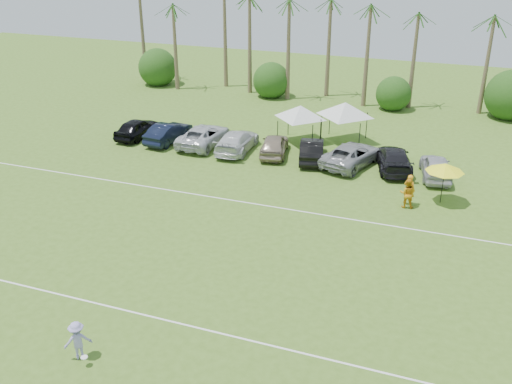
% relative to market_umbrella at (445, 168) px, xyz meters
% --- Properties ---
extents(ground, '(120.00, 120.00, 0.00)m').
position_rel_market_umbrella_xyz_m(ground, '(-11.61, -18.12, -2.31)').
color(ground, '#44681F').
rests_on(ground, ground).
extents(field_lines, '(80.00, 12.10, 0.01)m').
position_rel_market_umbrella_xyz_m(field_lines, '(-11.61, -10.12, -2.31)').
color(field_lines, white).
rests_on(field_lines, ground).
extents(palm_tree_0, '(2.40, 2.40, 8.90)m').
position_rel_market_umbrella_xyz_m(palm_tree_0, '(-33.61, 19.88, 5.17)').
color(palm_tree_0, brown).
rests_on(palm_tree_0, ground).
extents(palm_tree_1, '(2.40, 2.40, 9.90)m').
position_rel_market_umbrella_xyz_m(palm_tree_1, '(-28.61, 19.88, 6.04)').
color(palm_tree_1, brown).
rests_on(palm_tree_1, ground).
extents(palm_tree_4, '(2.40, 2.40, 8.90)m').
position_rel_market_umbrella_xyz_m(palm_tree_4, '(-15.61, 19.88, 5.17)').
color(palm_tree_4, brown).
rests_on(palm_tree_4, ground).
extents(palm_tree_5, '(2.40, 2.40, 9.90)m').
position_rel_market_umbrella_xyz_m(palm_tree_5, '(-11.61, 19.88, 6.04)').
color(palm_tree_5, brown).
rests_on(palm_tree_5, ground).
extents(palm_tree_6, '(2.40, 2.40, 10.90)m').
position_rel_market_umbrella_xyz_m(palm_tree_6, '(-7.61, 19.88, 6.90)').
color(palm_tree_6, brown).
rests_on(palm_tree_6, ground).
extents(palm_tree_8, '(2.40, 2.40, 8.90)m').
position_rel_market_umbrella_xyz_m(palm_tree_8, '(1.39, 19.88, 5.17)').
color(palm_tree_8, brown).
rests_on(palm_tree_8, ground).
extents(bush_tree_0, '(4.00, 4.00, 4.00)m').
position_rel_market_umbrella_xyz_m(bush_tree_0, '(-30.61, 20.88, -0.51)').
color(bush_tree_0, brown).
rests_on(bush_tree_0, ground).
extents(bush_tree_1, '(4.00, 4.00, 4.00)m').
position_rel_market_umbrella_xyz_m(bush_tree_1, '(-17.61, 20.88, -0.51)').
color(bush_tree_1, brown).
rests_on(bush_tree_1, ground).
extents(bush_tree_2, '(4.00, 4.00, 4.00)m').
position_rel_market_umbrella_xyz_m(bush_tree_2, '(-5.61, 20.88, -0.51)').
color(bush_tree_2, brown).
rests_on(bush_tree_2, ground).
extents(bush_tree_3, '(4.00, 4.00, 4.00)m').
position_rel_market_umbrella_xyz_m(bush_tree_3, '(4.39, 20.88, -0.51)').
color(bush_tree_3, brown).
rests_on(bush_tree_3, ground).
extents(sideline_player_a, '(0.84, 0.70, 1.97)m').
position_rel_market_umbrella_xyz_m(sideline_player_a, '(-1.84, -1.00, -1.33)').
color(sideline_player_a, orange).
rests_on(sideline_player_a, ground).
extents(sideline_player_b, '(0.96, 0.78, 1.85)m').
position_rel_market_umbrella_xyz_m(sideline_player_b, '(-1.91, -1.40, -1.39)').
color(sideline_player_b, orange).
rests_on(sideline_player_b, ground).
extents(canopy_tent_left, '(4.25, 4.25, 3.45)m').
position_rel_market_umbrella_xyz_m(canopy_tent_left, '(-11.17, 7.59, 0.64)').
color(canopy_tent_left, black).
rests_on(canopy_tent_left, ground).
extents(canopy_tent_right, '(4.61, 4.61, 3.74)m').
position_rel_market_umbrella_xyz_m(canopy_tent_right, '(-7.94, 8.79, 0.89)').
color(canopy_tent_right, black).
rests_on(canopy_tent_right, ground).
extents(market_umbrella, '(2.31, 2.31, 2.58)m').
position_rel_market_umbrella_xyz_m(market_umbrella, '(0.00, 0.00, 0.00)').
color(market_umbrella, black).
rests_on(market_umbrella, ground).
extents(frisbee_player, '(1.22, 1.16, 1.64)m').
position_rel_market_umbrella_xyz_m(frisbee_player, '(-12.23, -19.33, -1.49)').
color(frisbee_player, '#A197D6').
rests_on(frisbee_player, ground).
extents(parked_car_0, '(2.05, 4.65, 1.56)m').
position_rel_market_umbrella_xyz_m(parked_car_0, '(-23.70, 4.15, -1.53)').
color(parked_car_0, black).
rests_on(parked_car_0, ground).
extents(parked_car_1, '(2.11, 4.87, 1.56)m').
position_rel_market_umbrella_xyz_m(parked_car_1, '(-20.81, 4.04, -1.53)').
color(parked_car_1, black).
rests_on(parked_car_1, ground).
extents(parked_car_2, '(2.70, 5.66, 1.56)m').
position_rel_market_umbrella_xyz_m(parked_car_2, '(-17.93, 4.34, -1.53)').
color(parked_car_2, silver).
rests_on(parked_car_2, ground).
extents(parked_car_3, '(2.40, 5.45, 1.56)m').
position_rel_market_umbrella_xyz_m(parked_car_3, '(-15.05, 4.06, -1.53)').
color(parked_car_3, silver).
rests_on(parked_car_3, ground).
extents(parked_car_4, '(2.71, 4.85, 1.56)m').
position_rel_market_umbrella_xyz_m(parked_car_4, '(-12.16, 4.25, -1.53)').
color(parked_car_4, gray).
rests_on(parked_car_4, ground).
extents(parked_car_5, '(2.70, 4.98, 1.56)m').
position_rel_market_umbrella_xyz_m(parked_car_5, '(-9.28, 4.17, -1.53)').
color(parked_car_5, black).
rests_on(parked_car_5, ground).
extents(parked_car_6, '(4.12, 6.12, 1.56)m').
position_rel_market_umbrella_xyz_m(parked_car_6, '(-6.39, 4.17, -1.53)').
color(parked_car_6, '#98999C').
rests_on(parked_car_6, ground).
extents(parked_car_7, '(3.52, 5.75, 1.56)m').
position_rel_market_umbrella_xyz_m(parked_car_7, '(-3.51, 4.46, -1.53)').
color(parked_car_7, black).
rests_on(parked_car_7, ground).
extents(parked_car_8, '(2.64, 4.83, 1.56)m').
position_rel_market_umbrella_xyz_m(parked_car_8, '(-0.62, 3.90, -1.53)').
color(parked_car_8, '#B8B8C0').
rests_on(parked_car_8, ground).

